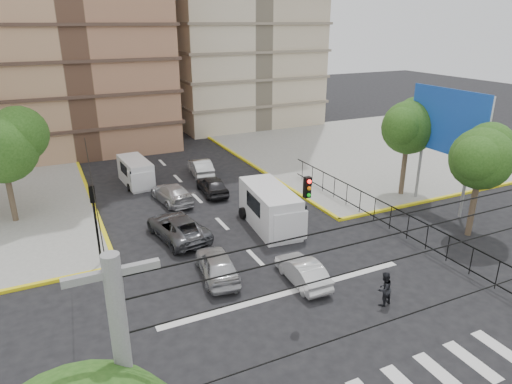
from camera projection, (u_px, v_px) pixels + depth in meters
ground at (302, 305)px, 20.98m from camera, size 160.00×160.00×0.00m
sidewalk_ne at (370, 150)px, 45.93m from camera, size 26.00×26.00×0.15m
stop_line at (289, 292)px, 22.00m from camera, size 13.00×0.40×0.01m
park_fence at (389, 231)px, 28.42m from camera, size 0.10×22.50×1.66m
billboard at (448, 123)px, 29.78m from camera, size 0.36×6.20×8.10m
tree_park_a at (483, 156)px, 26.21m from camera, size 4.41×3.60×6.83m
tree_park_c at (410, 125)px, 32.41m from camera, size 4.65×3.80×7.25m
tree_tudor at (2, 144)px, 27.85m from camera, size 5.39×4.40×7.43m
traffic_light_nw at (94, 212)px, 23.32m from camera, size 0.28×0.22×4.40m
traffic_light_hanging at (336, 201)px, 17.19m from camera, size 18.00×9.12×0.92m
van_right_lane at (272, 210)px, 28.41m from camera, size 2.77×5.86×2.55m
van_left_lane at (136, 173)px, 36.04m from camera, size 2.10×4.65×2.04m
car_silver_front_left at (217, 264)px, 23.09m from camera, size 2.24×4.39×1.43m
car_white_front_right at (302, 271)px, 22.66m from camera, size 1.46×3.85×1.25m
car_grey_mid_left at (177, 227)px, 27.26m from camera, size 3.13×5.49×1.44m
car_silver_rear_left at (172, 193)px, 32.71m from camera, size 2.43×4.85×1.35m
car_darkgrey_mid_right at (212, 185)px, 34.26m from camera, size 1.87×4.16×1.39m
car_white_rear_right at (201, 167)px, 38.48m from camera, size 1.96×4.39×1.40m
pedestrian_crosswalk at (384, 289)px, 20.77m from camera, size 0.92×0.77×1.67m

